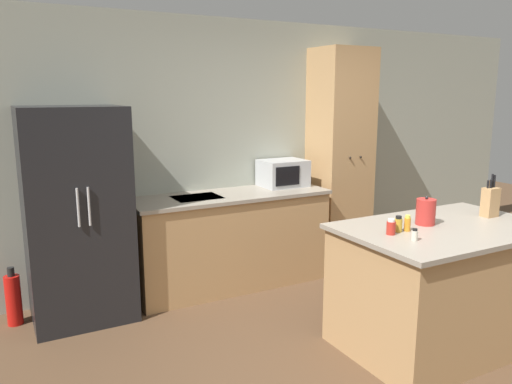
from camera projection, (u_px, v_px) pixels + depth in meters
ground_plane at (426, 363)px, 3.54m from camera, size 14.00×14.00×0.00m
wall_back at (266, 149)px, 5.30m from camera, size 7.20×0.06×2.60m
refrigerator at (77, 215)px, 4.12m from camera, size 0.81×0.72×1.78m
back_counter at (231, 240)px, 4.90m from camera, size 1.95×0.66×0.93m
pantry_cabinet at (340, 159)px, 5.44m from camera, size 0.58×0.53×2.35m
kitchen_island at (442, 285)px, 3.75m from camera, size 1.55×1.00×0.92m
microwave at (283, 173)px, 5.18m from camera, size 0.46×0.37×0.27m
knife_block at (490, 202)px, 3.92m from camera, size 0.12×0.09×0.34m
spice_bottle_tall_dark at (407, 224)px, 3.52m from camera, size 0.05×0.05×0.12m
spice_bottle_short_red at (398, 224)px, 3.50m from camera, size 0.05×0.05×0.12m
spice_bottle_amber_oil at (415, 235)px, 3.29m from camera, size 0.04×0.04×0.08m
spice_bottle_green_herb at (391, 227)px, 3.43m from camera, size 0.06×0.06×0.11m
kettle at (426, 212)px, 3.68m from camera, size 0.14×0.14×0.22m
fire_extinguisher at (13, 299)px, 4.09m from camera, size 0.12×0.12×0.49m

